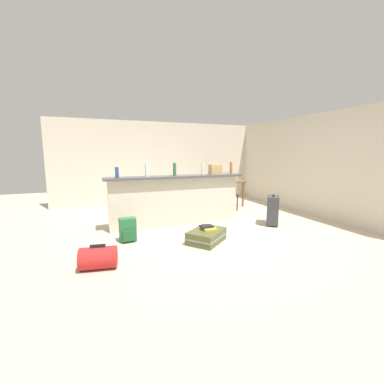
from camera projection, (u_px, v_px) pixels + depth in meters
ground_plane at (202, 228)px, 5.35m from camera, size 13.00×13.00×0.05m
wall_back at (164, 163)px, 7.96m from camera, size 6.60×0.10×2.50m
wall_right at (305, 165)px, 6.54m from camera, size 0.10×6.00×2.50m
partition_half_wall at (177, 202)px, 5.39m from camera, size 2.80×0.20×1.03m
bar_countertop at (176, 177)px, 5.31m from camera, size 2.96×0.40×0.05m
bottle_blue at (117, 173)px, 4.76m from camera, size 0.07×0.07×0.21m
bottle_clear at (146, 170)px, 4.97m from camera, size 0.06×0.06×0.27m
bottle_green at (175, 169)px, 5.27m from camera, size 0.07×0.07×0.27m
bottle_white at (203, 169)px, 5.53m from camera, size 0.07×0.07×0.25m
bottle_amber at (231, 168)px, 5.71m from camera, size 0.06×0.06×0.26m
grocery_bag at (215, 169)px, 5.61m from camera, size 0.26×0.18×0.22m
dining_table at (223, 184)px, 7.42m from camera, size 1.10×0.80×0.74m
dining_chair_near_partition at (229, 191)px, 6.96m from camera, size 0.48×0.48×0.93m
suitcase_flat_olive at (206, 236)px, 4.41m from camera, size 0.85×0.82×0.22m
backpack_green at (128, 230)px, 4.43m from camera, size 0.29×0.26×0.42m
duffel_bag_red at (98, 258)px, 3.39m from camera, size 0.52×0.38×0.34m
suitcase_upright_charcoal at (273, 210)px, 5.44m from camera, size 0.47×0.49×0.67m
book_stack at (208, 228)px, 4.39m from camera, size 0.25×0.26×0.07m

